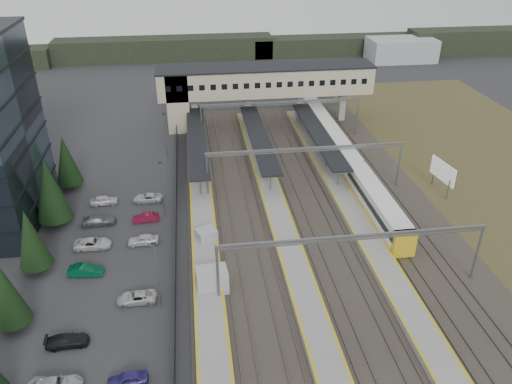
{
  "coord_description": "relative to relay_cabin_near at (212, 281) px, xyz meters",
  "views": [
    {
      "loc": [
        -3.49,
        -48.24,
        35.42
      ],
      "look_at": [
        4.06,
        7.91,
        4.0
      ],
      "focal_mm": 35.0,
      "sensor_mm": 36.0,
      "label": 1
    }
  ],
  "objects": [
    {
      "name": "ground",
      "position": [
        2.57,
        6.12,
        -1.38
      ],
      "size": [
        220.0,
        220.0,
        0.0
      ],
      "primitive_type": "plane",
      "color": "#2B2B2D",
      "rests_on": "ground"
    },
    {
      "name": "conifer_row",
      "position": [
        -19.43,
        2.26,
        3.45
      ],
      "size": [
        4.42,
        49.82,
        9.5
      ],
      "color": "black",
      "rests_on": "ground"
    },
    {
      "name": "car_park",
      "position": [
        -11.45,
        0.09,
        -0.77
      ],
      "size": [
        10.73,
        44.68,
        1.3
      ],
      "color": "#ADADB2",
      "rests_on": "ground"
    },
    {
      "name": "lampposts",
      "position": [
        -5.43,
        7.37,
        2.95
      ],
      "size": [
        0.5,
        53.25,
        8.07
      ],
      "color": "slate",
      "rests_on": "ground"
    },
    {
      "name": "fence",
      "position": [
        -3.93,
        11.12,
        -0.38
      ],
      "size": [
        0.08,
        90.0,
        2.0
      ],
      "color": "#26282B",
      "rests_on": "ground"
    },
    {
      "name": "relay_cabin_near",
      "position": [
        0.0,
        0.0,
        0.0
      ],
      "size": [
        3.54,
        2.74,
        2.77
      ],
      "color": "#A5A8AB",
      "rests_on": "ground"
    },
    {
      "name": "relay_cabin_far",
      "position": [
        -0.19,
        8.83,
        -0.33
      ],
      "size": [
        2.88,
        2.69,
        2.11
      ],
      "color": "#A5A8AB",
      "rests_on": "ground"
    },
    {
      "name": "rail_corridor",
      "position": [
        11.91,
        11.12,
        -1.1
      ],
      "size": [
        34.0,
        90.0,
        0.92
      ],
      "color": "#343128",
      "rests_on": "ground"
    },
    {
      "name": "canopies",
      "position": [
        9.57,
        33.12,
        2.54
      ],
      "size": [
        23.1,
        30.0,
        3.28
      ],
      "color": "black",
      "rests_on": "ground"
    },
    {
      "name": "footbridge",
      "position": [
        10.28,
        48.12,
        6.55
      ],
      "size": [
        40.4,
        6.4,
        11.2
      ],
      "color": "#B7AE8B",
      "rests_on": "ground"
    },
    {
      "name": "gantries",
      "position": [
        14.57,
        9.12,
        4.61
      ],
      "size": [
        28.4,
        62.28,
        7.17
      ],
      "color": "slate",
      "rests_on": "ground"
    },
    {
      "name": "train",
      "position": [
        22.57,
        30.89,
        0.57
      ],
      "size": [
        2.73,
        56.99,
        3.43
      ],
      "color": "white",
      "rests_on": "ground"
    },
    {
      "name": "billboard",
      "position": [
        34.22,
        17.75,
        1.77
      ],
      "size": [
        0.96,
        5.61,
        4.73
      ],
      "color": "slate",
      "rests_on": "ground"
    },
    {
      "name": "treeline_far",
      "position": [
        26.38,
        98.4,
        1.56
      ],
      "size": [
        170.0,
        19.0,
        7.0
      ],
      "color": "black",
      "rests_on": "ground"
    }
  ]
}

